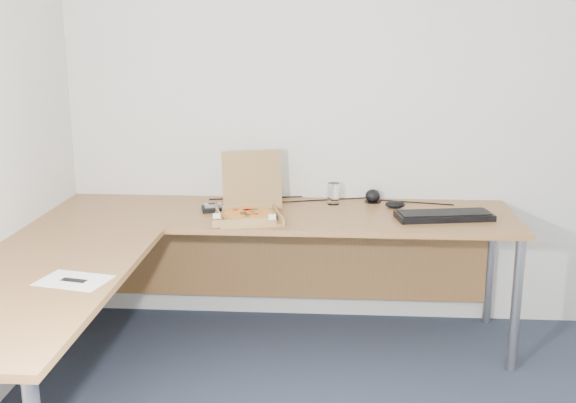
# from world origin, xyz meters

# --- Properties ---
(room_shell) EXTENTS (3.50, 3.50, 2.50)m
(room_shell) POSITION_xyz_m (0.00, 0.00, 1.25)
(room_shell) COLOR silver
(room_shell) RESTS_ON ground
(desk) EXTENTS (2.50, 2.20, 0.73)m
(desk) POSITION_xyz_m (-0.82, 0.97, 0.70)
(desk) COLOR #9A6737
(desk) RESTS_ON ground
(pizza_box) EXTENTS (0.32, 0.37, 0.32)m
(pizza_box) POSITION_xyz_m (-0.65, 1.26, 0.77)
(pizza_box) COLOR #AA8149
(pizza_box) RESTS_ON desk
(drinking_glass) EXTENTS (0.07, 0.07, 0.12)m
(drinking_glass) POSITION_xyz_m (-0.22, 1.59, 0.79)
(drinking_glass) COLOR white
(drinking_glass) RESTS_ON desk
(keyboard) EXTENTS (0.52, 0.26, 0.03)m
(keyboard) POSITION_xyz_m (0.36, 1.32, 0.75)
(keyboard) COLOR black
(keyboard) RESTS_ON desk
(mouse) EXTENTS (0.13, 0.10, 0.04)m
(mouse) POSITION_xyz_m (0.12, 1.53, 0.75)
(mouse) COLOR black
(mouse) RESTS_ON desk
(wallet) EXTENTS (0.15, 0.13, 0.02)m
(wallet) POSITION_xyz_m (-0.86, 1.41, 0.74)
(wallet) COLOR black
(wallet) RESTS_ON desk
(phone) EXTENTS (0.10, 0.07, 0.02)m
(phone) POSITION_xyz_m (-0.87, 1.41, 0.76)
(phone) COLOR #B2B5BA
(phone) RESTS_ON wallet
(paper_sheet) EXTENTS (0.30, 0.24, 0.00)m
(paper_sheet) POSITION_xyz_m (-1.23, 0.31, 0.73)
(paper_sheet) COLOR white
(paper_sheet) RESTS_ON desk
(dome_speaker) EXTENTS (0.10, 0.10, 0.08)m
(dome_speaker) POSITION_xyz_m (0.01, 1.66, 0.77)
(dome_speaker) COLOR black
(dome_speaker) RESTS_ON desk
(cable_bundle) EXTENTS (0.67, 0.14, 0.01)m
(cable_bundle) POSITION_xyz_m (-0.27, 1.68, 0.73)
(cable_bundle) COLOR black
(cable_bundle) RESTS_ON desk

